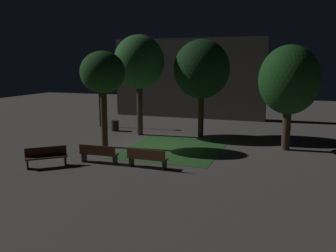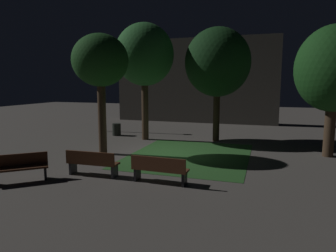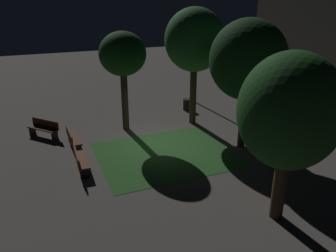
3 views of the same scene
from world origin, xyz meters
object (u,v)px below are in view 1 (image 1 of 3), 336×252
Objects in this scene: lamp_post_near_wall at (99,86)px; trash_bin at (115,126)px; tree_near_wall at (103,74)px; tree_right_canopy at (139,63)px; tree_lawn_side at (289,80)px; bench_corner at (147,158)px; bench_by_lamp at (98,153)px; bench_lawn_edge at (46,156)px; tree_back_right at (202,70)px.

lamp_post_near_wall is 5.97× the size of trash_bin.
trash_bin is (-1.69, 4.49, -3.68)m from tree_near_wall.
tree_lawn_side is (9.04, -1.23, -0.93)m from tree_right_canopy.
tree_right_canopy reaches higher than lamp_post_near_wall.
tree_lawn_side reaches higher than bench_corner.
bench_lawn_edge is at bearing -148.09° from bench_by_lamp.
bench_by_lamp and bench_corner have the same top height.
lamp_post_near_wall reaches higher than bench_by_lamp.
tree_near_wall is 7.25× the size of trash_bin.
bench_corner is 8.50m from tree_back_right.
tree_lawn_side is at bearing -13.16° from lamp_post_near_wall.
tree_back_right is (4.94, 8.83, 3.74)m from bench_lawn_edge.
tree_back_right is 7.99m from lamp_post_near_wall.
bench_by_lamp is at bearing -65.99° from tree_near_wall.
tree_right_canopy is 3.90m from tree_near_wall.
lamp_post_near_wall is at bearing 130.00° from bench_corner.
bench_corner is 8.66m from tree_right_canopy.
bench_by_lamp is at bearing -60.81° from lamp_post_near_wall.
trash_bin is at bearing -32.50° from lamp_post_near_wall.
bench_corner is 1.08× the size of bench_lawn_edge.
tree_back_right is 1.09× the size of tree_lawn_side.
tree_right_canopy is (-3.31, 6.84, 4.16)m from bench_corner.
trash_bin is at bearing 112.01° from bench_by_lamp.
tree_lawn_side is at bearing -21.14° from tree_back_right.
lamp_post_near_wall is at bearing 147.50° from trash_bin.
bench_corner is 0.30× the size of tree_back_right.
bench_corner is at bearing -50.00° from lamp_post_near_wall.
bench_by_lamp and bench_lawn_edge have the same top height.
lamp_post_near_wall is at bearing 119.19° from bench_by_lamp.
bench_corner and bench_lawn_edge have the same top height.
bench_by_lamp is 0.35× the size of tree_near_wall.
tree_near_wall reaches higher than trash_bin.
tree_lawn_side is at bearing 34.53° from bench_by_lamp.
tree_near_wall is at bearing 81.81° from bench_lawn_edge.
tree_near_wall is 0.95× the size of tree_lawn_side.
trash_bin is (1.80, -1.15, -2.60)m from lamp_post_near_wall.
trash_bin is at bearing -178.97° from tree_back_right.
lamp_post_near_wall is at bearing 121.77° from tree_near_wall.
bench_lawn_edge is (-4.38, -1.22, 0.00)m from bench_corner.
tree_near_wall is 6.71m from lamp_post_near_wall.
bench_by_lamp is 10.42m from tree_lawn_side.
tree_near_wall is 9.86m from tree_lawn_side.
bench_corner is 4.55m from bench_lawn_edge.
tree_right_canopy reaches higher than tree_near_wall.
bench_lawn_edge is (-1.96, -1.22, 0.00)m from bench_by_lamp.
tree_near_wall is (-1.35, 3.02, 3.56)m from bench_by_lamp.
tree_lawn_side is at bearing -7.75° from tree_right_canopy.
bench_corner is at bearing -94.19° from tree_back_right.
bench_by_lamp is 0.42× the size of lamp_post_near_wall.
bench_by_lamp is 0.28× the size of tree_right_canopy.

